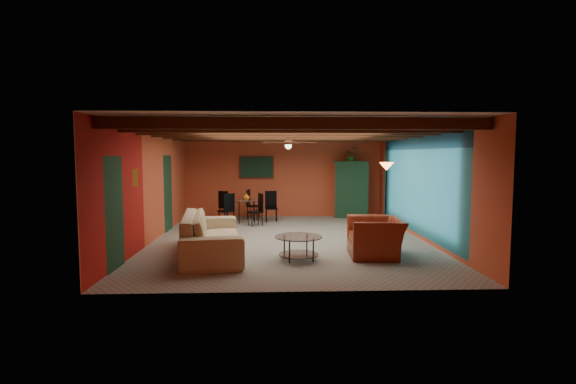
{
  "coord_description": "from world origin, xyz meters",
  "views": [
    {
      "loc": [
        -0.41,
        -10.34,
        2.07
      ],
      "look_at": [
        0.0,
        0.2,
        1.15
      ],
      "focal_mm": 26.8,
      "sensor_mm": 36.0,
      "label": 1
    }
  ],
  "objects_px": {
    "sofa": "(212,234)",
    "vase": "(246,188)",
    "dining_table": "(247,207)",
    "potted_plant": "(351,155)",
    "armchair": "(376,237)",
    "coffee_table": "(298,248)",
    "floor_lamp": "(386,197)",
    "armoire": "(350,190)"
  },
  "relations": [
    {
      "from": "coffee_table",
      "to": "vase",
      "type": "relative_size",
      "value": 4.56
    },
    {
      "from": "sofa",
      "to": "armoire",
      "type": "distance_m",
      "value": 6.49
    },
    {
      "from": "floor_lamp",
      "to": "vase",
      "type": "bearing_deg",
      "value": 154.87
    },
    {
      "from": "coffee_table",
      "to": "vase",
      "type": "distance_m",
      "value": 5.01
    },
    {
      "from": "coffee_table",
      "to": "armoire",
      "type": "distance_m",
      "value": 6.12
    },
    {
      "from": "sofa",
      "to": "dining_table",
      "type": "height_order",
      "value": "dining_table"
    },
    {
      "from": "sofa",
      "to": "coffee_table",
      "type": "relative_size",
      "value": 3.13
    },
    {
      "from": "potted_plant",
      "to": "vase",
      "type": "distance_m",
      "value": 3.64
    },
    {
      "from": "floor_lamp",
      "to": "vase",
      "type": "height_order",
      "value": "floor_lamp"
    },
    {
      "from": "dining_table",
      "to": "coffee_table",
      "type": "bearing_deg",
      "value": -74.86
    },
    {
      "from": "vase",
      "to": "sofa",
      "type": "bearing_deg",
      "value": -96.37
    },
    {
      "from": "armchair",
      "to": "floor_lamp",
      "type": "relative_size",
      "value": 0.64
    },
    {
      "from": "potted_plant",
      "to": "armoire",
      "type": "bearing_deg",
      "value": 0.0
    },
    {
      "from": "sofa",
      "to": "floor_lamp",
      "type": "relative_size",
      "value": 1.56
    },
    {
      "from": "floor_lamp",
      "to": "potted_plant",
      "type": "height_order",
      "value": "potted_plant"
    },
    {
      "from": "armchair",
      "to": "armoire",
      "type": "relative_size",
      "value": 0.67
    },
    {
      "from": "armchair",
      "to": "potted_plant",
      "type": "distance_m",
      "value": 5.73
    },
    {
      "from": "armoire",
      "to": "floor_lamp",
      "type": "distance_m",
      "value": 2.77
    },
    {
      "from": "armchair",
      "to": "vase",
      "type": "relative_size",
      "value": 5.86
    },
    {
      "from": "coffee_table",
      "to": "potted_plant",
      "type": "bearing_deg",
      "value": 70.0
    },
    {
      "from": "vase",
      "to": "floor_lamp",
      "type": "bearing_deg",
      "value": -25.13
    },
    {
      "from": "potted_plant",
      "to": "sofa",
      "type": "bearing_deg",
      "value": -126.44
    },
    {
      "from": "sofa",
      "to": "coffee_table",
      "type": "distance_m",
      "value": 1.85
    },
    {
      "from": "coffee_table",
      "to": "floor_lamp",
      "type": "height_order",
      "value": "floor_lamp"
    },
    {
      "from": "armoire",
      "to": "armchair",
      "type": "bearing_deg",
      "value": -81.81
    },
    {
      "from": "dining_table",
      "to": "armoire",
      "type": "bearing_deg",
      "value": 15.67
    },
    {
      "from": "dining_table",
      "to": "potted_plant",
      "type": "distance_m",
      "value": 3.84
    },
    {
      "from": "vase",
      "to": "coffee_table",
      "type": "bearing_deg",
      "value": -74.86
    },
    {
      "from": "dining_table",
      "to": "sofa",
      "type": "bearing_deg",
      "value": -96.37
    },
    {
      "from": "dining_table",
      "to": "armoire",
      "type": "relative_size",
      "value": 1.02
    },
    {
      "from": "dining_table",
      "to": "potted_plant",
      "type": "relative_size",
      "value": 3.63
    },
    {
      "from": "armoire",
      "to": "potted_plant",
      "type": "height_order",
      "value": "potted_plant"
    },
    {
      "from": "coffee_table",
      "to": "potted_plant",
      "type": "height_order",
      "value": "potted_plant"
    },
    {
      "from": "dining_table",
      "to": "floor_lamp",
      "type": "xyz_separation_m",
      "value": [
        3.82,
        -1.79,
        0.46
      ]
    },
    {
      "from": "sofa",
      "to": "floor_lamp",
      "type": "height_order",
      "value": "floor_lamp"
    },
    {
      "from": "coffee_table",
      "to": "dining_table",
      "type": "relative_size",
      "value": 0.51
    },
    {
      "from": "coffee_table",
      "to": "armoire",
      "type": "height_order",
      "value": "armoire"
    },
    {
      "from": "armoire",
      "to": "vase",
      "type": "distance_m",
      "value": 3.5
    },
    {
      "from": "armchair",
      "to": "potted_plant",
      "type": "bearing_deg",
      "value": 178.61
    },
    {
      "from": "coffee_table",
      "to": "dining_table",
      "type": "distance_m",
      "value": 4.95
    },
    {
      "from": "dining_table",
      "to": "vase",
      "type": "bearing_deg",
      "value": 0.0
    },
    {
      "from": "sofa",
      "to": "vase",
      "type": "bearing_deg",
      "value": -14.13
    }
  ]
}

